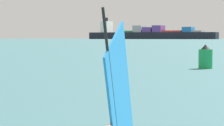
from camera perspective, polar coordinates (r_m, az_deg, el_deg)
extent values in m
cylinder|color=black|center=(11.21, 0.05, -3.42)|extent=(0.43, 1.67, 3.63)
cube|color=#268CD8|center=(12.02, 0.94, -4.44)|extent=(0.72, 3.01, 3.78)
cylinder|color=black|center=(11.41, 0.18, -6.50)|extent=(0.45, 1.84, 0.04)
cube|color=black|center=(807.68, 4.40, 2.98)|extent=(200.30, 47.70, 10.31)
cube|color=silver|center=(832.49, -0.58, 3.94)|extent=(13.82, 27.06, 17.55)
cylinder|color=black|center=(832.80, -0.58, 4.75)|extent=(4.00, 4.00, 6.00)
cube|color=#2D8C47|center=(818.83, 1.96, 3.43)|extent=(16.20, 28.22, 2.60)
cube|color=#99999E|center=(814.00, 2.99, 3.71)|extent=(16.20, 28.22, 10.40)
cube|color=#59388C|center=(809.37, 4.03, 3.62)|extent=(16.20, 28.22, 7.80)
cube|color=#59388C|center=(805.04, 5.08, 3.71)|extent=(16.20, 28.22, 10.40)
cube|color=red|center=(800.91, 6.14, 3.43)|extent=(16.20, 28.22, 2.60)
cube|color=red|center=(797.10, 7.21, 3.43)|extent=(16.20, 28.22, 2.60)
cube|color=#1E66AD|center=(793.61, 8.29, 3.61)|extent=(16.20, 28.22, 7.80)
cube|color=#99999E|center=(790.34, 9.38, 3.42)|extent=(16.20, 28.22, 2.60)
cylinder|color=#19994C|center=(53.04, 10.12, 0.44)|extent=(1.40, 1.40, 1.92)
cone|color=black|center=(53.00, 10.13, 1.74)|extent=(0.98, 0.98, 0.50)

